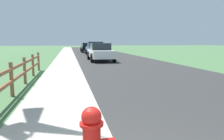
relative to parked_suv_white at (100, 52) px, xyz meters
The scene contains 8 objects.
ground_plane 8.86m from the parked_suv_white, 102.65° to the left, with size 120.00×120.00×0.00m, color #466D42.
road_asphalt 10.76m from the parked_suv_white, 81.61° to the left, with size 7.00×66.00×0.01m, color #2F2F2F.
curb_concrete 11.73m from the parked_suv_white, 114.93° to the left, with size 6.00×66.00×0.01m, color #ADA69B.
grass_verge 12.44m from the parked_suv_white, 121.22° to the left, with size 5.00×66.00×0.00m, color #466D42.
rail_fence 12.14m from the parked_suv_white, 110.80° to the right, with size 0.11×11.90×1.03m.
parked_suv_white is the anchor object (origin of this frame).
parked_car_blue 7.53m from the parked_suv_white, 86.40° to the left, with size 2.10×4.94×1.60m.
parked_car_black 15.16m from the parked_suv_white, 88.92° to the left, with size 2.17×4.74×1.43m.
Camera 1 is at (-0.70, -1.67, 1.63)m, focal length 34.47 mm.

